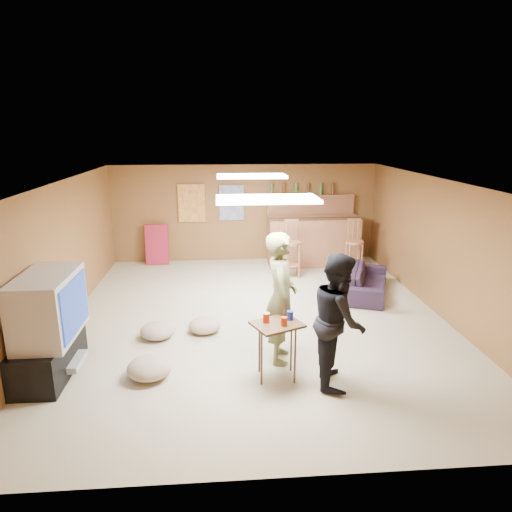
{
  "coord_description": "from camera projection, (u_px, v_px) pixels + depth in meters",
  "views": [
    {
      "loc": [
        -0.55,
        -6.81,
        2.97
      ],
      "look_at": [
        0.0,
        0.2,
        1.0
      ],
      "focal_mm": 32.0,
      "sensor_mm": 36.0,
      "label": 1
    }
  ],
  "objects": [
    {
      "name": "ground",
      "position": [
        257.0,
        319.0,
        7.38
      ],
      "size": [
        7.0,
        7.0,
        0.0
      ],
      "primitive_type": "plane",
      "color": "tan",
      "rests_on": "ground"
    },
    {
      "name": "ceiling",
      "position": [
        257.0,
        182.0,
        6.79
      ],
      "size": [
        6.0,
        7.0,
        0.02
      ],
      "primitive_type": "cube",
      "color": "silver",
      "rests_on": "ground"
    },
    {
      "name": "wall_back",
      "position": [
        245.0,
        213.0,
        10.45
      ],
      "size": [
        6.0,
        0.02,
        2.2
      ],
      "primitive_type": "cube",
      "color": "brown",
      "rests_on": "ground"
    },
    {
      "name": "wall_front",
      "position": [
        291.0,
        366.0,
        3.73
      ],
      "size": [
        6.0,
        0.02,
        2.2
      ],
      "primitive_type": "cube",
      "color": "brown",
      "rests_on": "ground"
    },
    {
      "name": "wall_left",
      "position": [
        59.0,
        257.0,
        6.86
      ],
      "size": [
        0.02,
        7.0,
        2.2
      ],
      "primitive_type": "cube",
      "color": "brown",
      "rests_on": "ground"
    },
    {
      "name": "wall_right",
      "position": [
        443.0,
        249.0,
        7.31
      ],
      "size": [
        0.02,
        7.0,
        2.2
      ],
      "primitive_type": "cube",
      "color": "brown",
      "rests_on": "ground"
    },
    {
      "name": "tv_stand",
      "position": [
        49.0,
        355.0,
        5.67
      ],
      "size": [
        0.55,
        1.3,
        0.5
      ],
      "primitive_type": "cube",
      "color": "black",
      "rests_on": "ground"
    },
    {
      "name": "dvd_box",
      "position": [
        68.0,
        362.0,
        5.71
      ],
      "size": [
        0.35,
        0.5,
        0.08
      ],
      "primitive_type": "cube",
      "color": "#B2B2B7",
      "rests_on": "tv_stand"
    },
    {
      "name": "tv_body",
      "position": [
        48.0,
        306.0,
        5.5
      ],
      "size": [
        0.6,
        1.1,
        0.8
      ],
      "primitive_type": "cube",
      "color": "#B2B2B7",
      "rests_on": "tv_stand"
    },
    {
      "name": "tv_screen",
      "position": [
        75.0,
        306.0,
        5.52
      ],
      "size": [
        0.02,
        0.95,
        0.65
      ],
      "primitive_type": "cube",
      "color": "navy",
      "rests_on": "tv_body"
    },
    {
      "name": "bar_counter",
      "position": [
        313.0,
        241.0,
        10.18
      ],
      "size": [
        2.0,
        0.6,
        1.1
      ],
      "primitive_type": "cube",
      "color": "brown",
      "rests_on": "ground"
    },
    {
      "name": "bar_lip",
      "position": [
        316.0,
        219.0,
        9.79
      ],
      "size": [
        2.1,
        0.12,
        0.05
      ],
      "primitive_type": "cube",
      "color": "#382211",
      "rests_on": "bar_counter"
    },
    {
      "name": "bar_shelf",
      "position": [
        311.0,
        196.0,
        10.36
      ],
      "size": [
        2.0,
        0.18,
        0.05
      ],
      "primitive_type": "cube",
      "color": "brown",
      "rests_on": "bar_backing"
    },
    {
      "name": "bar_backing",
      "position": [
        310.0,
        209.0,
        10.46
      ],
      "size": [
        2.0,
        0.14,
        0.6
      ],
      "primitive_type": "cube",
      "color": "brown",
      "rests_on": "bar_counter"
    },
    {
      "name": "poster_left",
      "position": [
        192.0,
        203.0,
        10.25
      ],
      "size": [
        0.6,
        0.03,
        0.85
      ],
      "primitive_type": "cube",
      "color": "#BF3F26",
      "rests_on": "wall_back"
    },
    {
      "name": "poster_right",
      "position": [
        232.0,
        203.0,
        10.32
      ],
      "size": [
        0.55,
        0.03,
        0.8
      ],
      "primitive_type": "cube",
      "color": "#334C99",
      "rests_on": "wall_back"
    },
    {
      "name": "folding_chair_stack",
      "position": [
        157.0,
        244.0,
        10.28
      ],
      "size": [
        0.5,
        0.26,
        0.91
      ],
      "primitive_type": "cube",
      "rotation": [
        -0.14,
        0.0,
        0.0
      ],
      "color": "#A81F38",
      "rests_on": "ground"
    },
    {
      "name": "ceiling_panel_front",
      "position": [
        267.0,
        199.0,
        5.36
      ],
      "size": [
        1.2,
        0.6,
        0.04
      ],
      "primitive_type": "cube",
      "color": "white",
      "rests_on": "ceiling"
    },
    {
      "name": "ceiling_panel_back",
      "position": [
        252.0,
        176.0,
        7.95
      ],
      "size": [
        1.2,
        0.6,
        0.04
      ],
      "primitive_type": "cube",
      "color": "white",
      "rests_on": "ceiling"
    },
    {
      "name": "person_olive",
      "position": [
        281.0,
        298.0,
        5.87
      ],
      "size": [
        0.48,
        0.67,
        1.74
      ],
      "primitive_type": "imported",
      "rotation": [
        0.0,
        0.0,
        1.47
      ],
      "color": "brown",
      "rests_on": "ground"
    },
    {
      "name": "person_black",
      "position": [
        339.0,
        320.0,
        5.35
      ],
      "size": [
        0.72,
        0.86,
        1.61
      ],
      "primitive_type": "imported",
      "rotation": [
        0.0,
        0.0,
        1.42
      ],
      "color": "black",
      "rests_on": "ground"
    },
    {
      "name": "sofa",
      "position": [
        368.0,
        281.0,
        8.45
      ],
      "size": [
        1.19,
        1.78,
        0.48
      ],
      "primitive_type": "imported",
      "rotation": [
        0.0,
        0.0,
        1.21
      ],
      "color": "black",
      "rests_on": "ground"
    },
    {
      "name": "tray_table",
      "position": [
        277.0,
        351.0,
        5.55
      ],
      "size": [
        0.69,
        0.64,
        0.73
      ],
      "primitive_type": "cube",
      "rotation": [
        0.0,
        0.0,
        0.42
      ],
      "color": "#382211",
      "rests_on": "ground"
    },
    {
      "name": "cup_red_near",
      "position": [
        266.0,
        317.0,
        5.47
      ],
      "size": [
        0.1,
        0.1,
        0.11
      ],
      "primitive_type": "cylinder",
      "rotation": [
        0.0,
        0.0,
        -0.31
      ],
      "color": "red",
      "rests_on": "tray_table"
    },
    {
      "name": "cup_red_far",
      "position": [
        284.0,
        321.0,
        5.38
      ],
      "size": [
        0.09,
        0.09,
        0.1
      ],
      "primitive_type": "cylinder",
      "rotation": [
        0.0,
        0.0,
        0.17
      ],
      "color": "red",
      "rests_on": "tray_table"
    },
    {
      "name": "cup_blue",
      "position": [
        290.0,
        315.0,
        5.54
      ],
      "size": [
        0.1,
        0.1,
        0.11
      ],
      "primitive_type": "cylinder",
      "rotation": [
        0.0,
        0.0,
        -0.25
      ],
      "color": "#172BA0",
      "rests_on": "tray_table"
    },
    {
      "name": "bar_stool_left",
      "position": [
        292.0,
        247.0,
        9.32
      ],
      "size": [
        0.48,
        0.48,
        1.26
      ],
      "primitive_type": null,
      "rotation": [
        0.0,
        0.0,
        -0.22
      ],
      "color": "brown",
      "rests_on": "ground"
    },
    {
      "name": "bar_stool_right",
      "position": [
        354.0,
        249.0,
        9.4
      ],
      "size": [
        0.36,
        0.36,
        1.15
      ],
      "primitive_type": null,
      "rotation": [
        0.0,
        0.0,
        0.0
      ],
      "color": "brown",
      "rests_on": "ground"
    },
    {
      "name": "cushion_near_tv",
      "position": [
        158.0,
        330.0,
        6.69
      ],
      "size": [
        0.64,
        0.64,
        0.23
      ],
      "primitive_type": "ellipsoid",
      "rotation": [
        0.0,
        0.0,
        -0.31
      ],
      "color": "gray",
      "rests_on": "ground"
    },
    {
      "name": "cushion_mid",
      "position": [
        205.0,
        325.0,
        6.88
      ],
      "size": [
        0.59,
        0.59,
        0.22
      ],
      "primitive_type": "ellipsoid",
      "rotation": [
        0.0,
        0.0,
        0.25
      ],
      "color": "gray",
      "rests_on": "ground"
    },
    {
      "name": "cushion_far",
      "position": [
        150.0,
        368.0,
        5.62
      ],
      "size": [
        0.7,
        0.7,
        0.25
      ],
      "primitive_type": "ellipsoid",
      "rotation": [
        0.0,
        0.0,
        -0.32
      ],
      "color": "gray",
      "rests_on": "ground"
    },
    {
      "name": "bottle_row",
      "position": [
        302.0,
        189.0,
        10.28
      ],
      "size": [
        1.48,
        0.08,
        0.26
      ],
      "primitive_type": null,
      "color": "#3F7233",
      "rests_on": "bar_shelf"
    }
  ]
}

